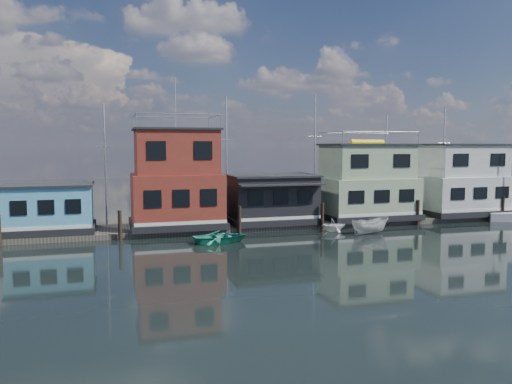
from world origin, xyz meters
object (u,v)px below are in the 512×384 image
object	(u,v)px
houseboat_dark	(271,198)
houseboat_blue	(50,208)
dinghy_teal	(221,237)
motorboat	(370,226)
houseboat_red	(176,181)
houseboat_white	(460,181)
dinghy_white	(333,225)
houseboat_green	(366,183)

from	to	relation	value
houseboat_dark	houseboat_blue	bearing A→B (deg)	179.94
dinghy_teal	motorboat	distance (m)	11.96
houseboat_red	houseboat_dark	distance (m)	8.18
motorboat	houseboat_white	bearing A→B (deg)	-74.49
dinghy_white	houseboat_blue	bearing A→B (deg)	81.95
houseboat_dark	houseboat_white	bearing A→B (deg)	0.06
houseboat_dark	dinghy_white	size ratio (longest dim) A/B	3.57
houseboat_red	houseboat_white	bearing A→B (deg)	0.00
motorboat	houseboat_green	bearing A→B (deg)	-33.91
houseboat_green	dinghy_teal	distance (m)	16.03
houseboat_blue	houseboat_green	distance (m)	26.53
houseboat_white	houseboat_dark	bearing A→B (deg)	-179.94
houseboat_blue	houseboat_dark	size ratio (longest dim) A/B	0.86
houseboat_white	motorboat	xyz separation A→B (m)	(-12.68, -5.60, -2.88)
dinghy_teal	dinghy_white	distance (m)	9.92
houseboat_blue	houseboat_green	xyz separation A→B (m)	(26.50, 0.00, 1.34)
houseboat_dark	dinghy_teal	world-z (taller)	houseboat_dark
houseboat_red	dinghy_white	bearing A→B (deg)	-17.20
houseboat_dark	motorboat	world-z (taller)	houseboat_dark
houseboat_green	dinghy_white	size ratio (longest dim) A/B	4.05
motorboat	houseboat_dark	bearing A→B (deg)	40.18
houseboat_blue	houseboat_white	xyz separation A→B (m)	(36.50, 0.00, 1.33)
houseboat_green	houseboat_dark	bearing A→B (deg)	-179.88
houseboat_blue	houseboat_dark	bearing A→B (deg)	-0.06
houseboat_dark	houseboat_white	size ratio (longest dim) A/B	0.88
houseboat_blue	houseboat_green	size ratio (longest dim) A/B	0.76
houseboat_red	houseboat_green	size ratio (longest dim) A/B	1.41
houseboat_white	dinghy_white	size ratio (longest dim) A/B	4.05
dinghy_white	houseboat_white	bearing A→B (deg)	-74.16
houseboat_green	houseboat_blue	bearing A→B (deg)	-180.00
houseboat_red	dinghy_white	xyz separation A→B (m)	(12.08, -3.74, -3.56)
houseboat_red	dinghy_teal	size ratio (longest dim) A/B	3.03
houseboat_blue	dinghy_teal	xyz separation A→B (m)	(11.86, -5.73, -1.80)
houseboat_red	dinghy_teal	xyz separation A→B (m)	(2.36, -5.73, -3.70)
houseboat_blue	houseboat_white	bearing A→B (deg)	0.00
motorboat	houseboat_blue	bearing A→B (deg)	68.42
houseboat_red	houseboat_dark	xyz separation A→B (m)	(8.00, -0.02, -1.69)
dinghy_teal	motorboat	world-z (taller)	motorboat
dinghy_white	houseboat_green	bearing A→B (deg)	-51.03
houseboat_red	houseboat_dark	bearing A→B (deg)	-0.14
houseboat_red	houseboat_green	bearing A→B (deg)	0.00
houseboat_green	motorboat	size ratio (longest dim) A/B	2.47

